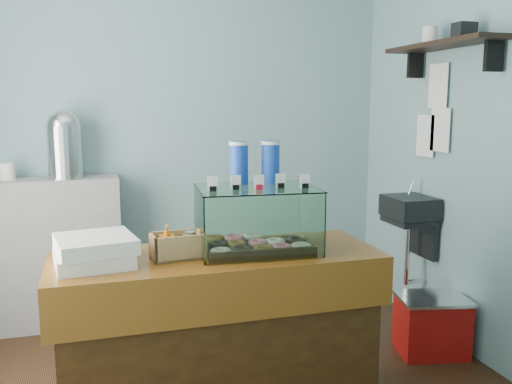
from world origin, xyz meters
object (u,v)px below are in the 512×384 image
object	(u,v)px
display_case	(255,215)
red_cooler	(432,325)
counter	(219,339)
coffee_urn	(64,142)

from	to	relation	value
display_case	red_cooler	distance (m)	1.61
counter	coffee_urn	xyz separation A→B (m)	(-0.76, 1.56, 0.90)
coffee_urn	red_cooler	distance (m)	2.81
red_cooler	coffee_urn	bearing A→B (deg)	164.70
display_case	coffee_urn	xyz separation A→B (m)	(-0.97, 1.52, 0.28)
counter	display_case	bearing A→B (deg)	10.88
coffee_urn	counter	bearing A→B (deg)	-63.94
red_cooler	counter	bearing A→B (deg)	-153.86
display_case	coffee_urn	world-z (taller)	coffee_urn
coffee_urn	red_cooler	bearing A→B (deg)	-27.49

